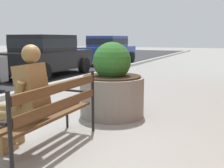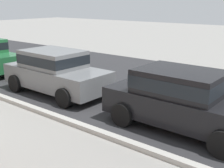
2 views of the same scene
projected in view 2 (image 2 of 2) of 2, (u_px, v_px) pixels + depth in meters
The scene contains 4 objects.
street_surface at pixel (92, 74), 13.46m from camera, with size 60.00×9.00×0.01m, color #2D2D30.
curb_stone at pixel (1, 97), 10.00m from camera, with size 60.00×0.20×0.12m, color #B2AFA8.
parked_car_grey at pixel (55, 70), 10.43m from camera, with size 4.11×1.94×1.56m.
parked_car_black at pixel (182, 98), 7.45m from camera, with size 4.11×1.94×1.56m.
Camera 2 is at (8.94, -2.10, 3.22)m, focal length 46.60 mm.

